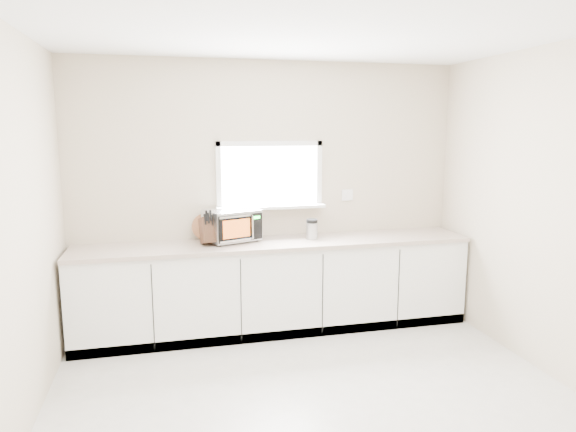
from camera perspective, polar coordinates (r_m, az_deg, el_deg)
name	(u,v)px	position (r m, az deg, el deg)	size (l,w,h in m)	color
ground	(327,419)	(3.91, 4.34, -21.56)	(4.00, 4.00, 0.00)	beige
back_wall	(270,193)	(5.32, -2.05, 2.55)	(4.00, 0.17, 2.70)	beige
cabinets	(276,287)	(5.23, -1.35, -7.94)	(3.92, 0.60, 0.88)	white
countertop	(276,243)	(5.10, -1.34, -3.05)	(3.92, 0.64, 0.04)	#BEAE9C
microwave	(232,225)	(5.11, -6.24, -0.96)	(0.59, 0.52, 0.32)	black
knife_block	(207,230)	(4.97, -8.96, -1.52)	(0.15, 0.25, 0.35)	#472819
cutting_board	(205,227)	(5.22, -9.20, -1.17)	(0.26, 0.26, 0.02)	#AA6541
coffee_grinder	(312,229)	(5.20, 2.67, -1.45)	(0.14, 0.14, 0.21)	#B7BABF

